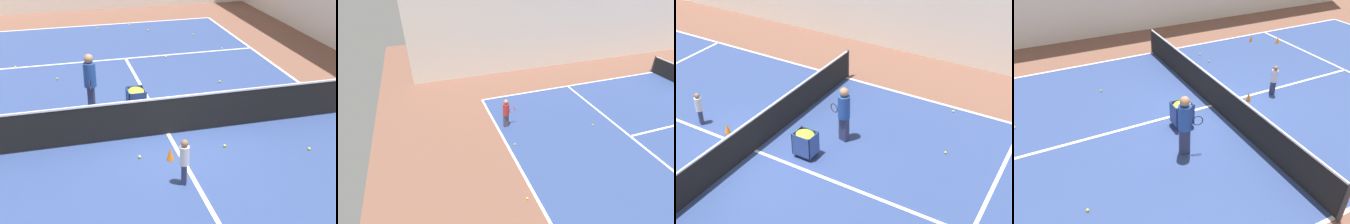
# 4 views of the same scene
# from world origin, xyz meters

# --- Properties ---
(ground_plane) EXTENTS (32.78, 32.78, 0.00)m
(ground_plane) POSITION_xyz_m (0.00, 0.00, 0.00)
(ground_plane) COLOR brown
(court_playing_area) EXTENTS (10.16, 22.52, 0.00)m
(court_playing_area) POSITION_xyz_m (0.00, 0.00, 0.00)
(court_playing_area) COLOR navy
(court_playing_area) RESTS_ON ground
(line_baseline_far) EXTENTS (10.16, 0.10, 0.00)m
(line_baseline_far) POSITION_xyz_m (0.00, 11.26, 0.01)
(line_baseline_far) COLOR white
(line_baseline_far) RESTS_ON ground
(line_service_far) EXTENTS (10.16, 0.10, 0.00)m
(line_service_far) POSITION_xyz_m (0.00, 6.19, 0.01)
(line_service_far) COLOR white
(line_service_far) RESTS_ON ground
(line_centre_service) EXTENTS (0.10, 12.38, 0.00)m
(line_centre_service) POSITION_xyz_m (0.00, 0.00, 0.01)
(line_centre_service) COLOR white
(line_centre_service) RESTS_ON ground
(tennis_net) EXTENTS (10.46, 0.10, 1.04)m
(tennis_net) POSITION_xyz_m (0.00, 0.00, 0.54)
(tennis_net) COLOR #2D2D33
(tennis_net) RESTS_ON ground
(coach_at_net) EXTENTS (0.42, 0.70, 1.71)m
(coach_at_net) POSITION_xyz_m (-1.74, 1.87, 0.98)
(coach_at_net) COLOR #2D3351
(coach_at_net) RESTS_ON ground
(child_midcourt) EXTENTS (0.29, 0.29, 1.07)m
(child_midcourt) POSITION_xyz_m (-0.25, -2.28, 0.61)
(child_midcourt) COLOR #2D3351
(child_midcourt) RESTS_ON ground
(ball_cart) EXTENTS (0.48, 0.58, 0.78)m
(ball_cart) POSITION_xyz_m (-0.55, 1.36, 0.54)
(ball_cart) COLOR #2D478C
(ball_cart) RESTS_ON ground
(training_cone_1) EXTENTS (0.18, 0.18, 0.33)m
(training_cone_1) POSITION_xyz_m (-0.28, -1.26, 0.17)
(training_cone_1) COLOR orange
(training_cone_1) RESTS_ON ground
(tennis_ball_1) EXTENTS (0.07, 0.07, 0.07)m
(tennis_ball_1) POSITION_xyz_m (2.57, 3.02, 0.04)
(tennis_ball_1) COLOR yellow
(tennis_ball_1) RESTS_ON ground
(tennis_ball_2) EXTENTS (0.07, 0.07, 0.07)m
(tennis_ball_2) POSITION_xyz_m (3.10, -1.70, 0.04)
(tennis_ball_2) COLOR yellow
(tennis_ball_2) RESTS_ON ground
(tennis_ball_3) EXTENTS (0.07, 0.07, 0.07)m
(tennis_ball_3) POSITION_xyz_m (3.40, 8.52, 0.04)
(tennis_ball_3) COLOR yellow
(tennis_ball_3) RESTS_ON ground
(tennis_ball_4) EXTENTS (0.07, 0.07, 0.07)m
(tennis_ball_4) POSITION_xyz_m (-2.59, 4.65, 0.04)
(tennis_ball_4) COLOR yellow
(tennis_ball_4) RESTS_ON ground
(tennis_ball_5) EXTENTS (0.07, 0.07, 0.07)m
(tennis_ball_5) POSITION_xyz_m (3.92, 6.35, 0.04)
(tennis_ball_5) COLOR yellow
(tennis_ball_5) RESTS_ON ground
(tennis_ball_8) EXTENTS (0.07, 0.07, 0.07)m
(tennis_ball_8) POSITION_xyz_m (1.49, 5.90, 0.04)
(tennis_ball_8) COLOR yellow
(tennis_ball_8) RESTS_ON ground
(tennis_ball_9) EXTENTS (0.07, 0.07, 0.07)m
(tennis_ball_9) POSITION_xyz_m (-0.51, 10.58, 0.04)
(tennis_ball_9) COLOR yellow
(tennis_ball_9) RESTS_ON ground
(tennis_ball_10) EXTENTS (0.07, 0.07, 0.07)m
(tennis_ball_10) POSITION_xyz_m (1.66, 9.73, 0.04)
(tennis_ball_10) COLOR yellow
(tennis_ball_10) RESTS_ON ground
(tennis_ball_11) EXTENTS (0.07, 0.07, 0.07)m
(tennis_ball_11) POSITION_xyz_m (1.02, 10.79, 0.04)
(tennis_ball_11) COLOR yellow
(tennis_ball_11) RESTS_ON ground
(tennis_ball_13) EXTENTS (0.07, 0.07, 0.07)m
(tennis_ball_13) POSITION_xyz_m (-3.97, 6.21, 0.04)
(tennis_ball_13) COLOR yellow
(tennis_ball_13) RESTS_ON ground
(tennis_ball_14) EXTENTS (0.07, 0.07, 0.07)m
(tennis_ball_14) POSITION_xyz_m (1.17, -1.03, 0.04)
(tennis_ball_14) COLOR yellow
(tennis_ball_14) RESTS_ON ground
(tennis_ball_16) EXTENTS (0.07, 0.07, 0.07)m
(tennis_ball_16) POSITION_xyz_m (-0.96, -1.01, 0.04)
(tennis_ball_16) COLOR yellow
(tennis_ball_16) RESTS_ON ground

